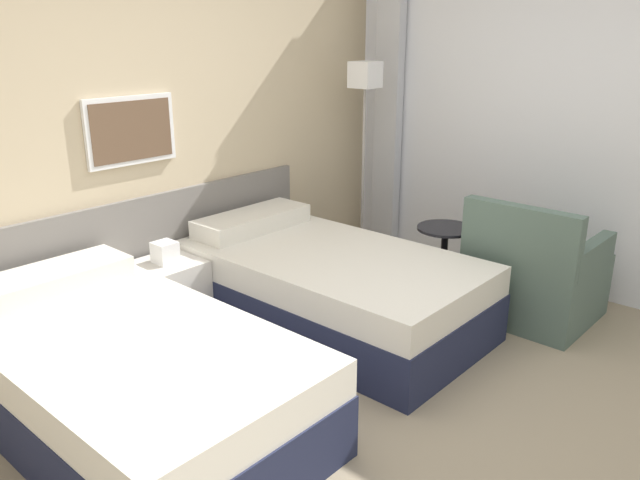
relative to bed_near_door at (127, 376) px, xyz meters
The scene contains 9 objects.
ground_plane 1.47m from the bed_near_door, 43.71° to the right, with size 16.00×16.00×0.00m, color gray.
wall_headboard 1.81m from the bed_near_door, 46.07° to the left, with size 10.00×0.10×2.70m.
wall_window 3.62m from the bed_near_door, 18.95° to the right, with size 0.21×4.54×2.70m.
bed_near_door is the anchor object (origin of this frame).
bed_near_window 1.57m from the bed_near_door, ahead, with size 1.14×2.04×0.65m.
nightstand 1.09m from the bed_near_door, 43.98° to the left, with size 0.43×0.41×0.62m.
floor_lamp 2.98m from the bed_near_door, 12.71° to the left, with size 0.24×0.24×1.70m.
side_table 2.43m from the bed_near_door, ahead, with size 0.41×0.41×0.58m.
armchair 2.78m from the bed_near_door, 21.21° to the right, with size 0.78×0.79×0.87m.
Camera 1 is at (-2.47, -1.57, 1.93)m, focal length 35.00 mm.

